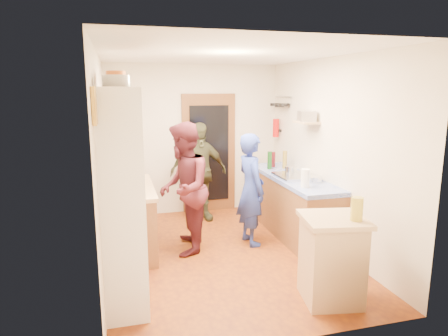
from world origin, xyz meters
name	(u,v)px	position (x,y,z in m)	size (l,w,h in m)	color
floor	(224,254)	(0.00, 0.00, -0.01)	(3.00, 4.00, 0.02)	#873F0D
ceiling	(224,53)	(0.00, 0.00, 2.61)	(3.00, 4.00, 0.02)	silver
wall_back	(195,140)	(0.00, 2.01, 1.30)	(3.00, 0.02, 2.60)	beige
wall_front	(288,199)	(0.00, -2.01, 1.30)	(3.00, 0.02, 2.60)	beige
wall_left	(102,164)	(-1.51, 0.00, 1.30)	(0.02, 4.00, 2.60)	beige
wall_right	(329,154)	(1.51, 0.00, 1.30)	(0.02, 4.00, 2.60)	beige
door_frame	(209,153)	(0.25, 1.97, 1.05)	(0.95, 0.06, 2.10)	brown
door_glass	(209,154)	(0.25, 1.94, 1.05)	(0.70, 0.02, 1.70)	black
hutch_body	(122,196)	(-1.30, -0.80, 1.10)	(0.40, 1.20, 2.20)	white
hutch_top_shelf	(117,89)	(-1.30, -0.80, 2.18)	(0.40, 1.14, 0.04)	white
plate_stack	(116,81)	(-1.30, -1.08, 2.25)	(0.25, 0.25, 0.10)	white
orange_pot_a	(116,79)	(-1.30, -0.73, 2.28)	(0.19, 0.19, 0.15)	orange
orange_pot_b	(116,79)	(-1.30, -0.48, 2.28)	(0.19, 0.19, 0.16)	orange
left_counter_base	(131,220)	(-1.20, 0.45, 0.42)	(0.60, 1.40, 0.85)	brown
left_counter_top	(129,188)	(-1.20, 0.45, 0.88)	(0.64, 1.44, 0.05)	tan
toaster	(134,188)	(-1.15, 0.01, 0.98)	(0.22, 0.15, 0.17)	white
kettle	(125,182)	(-1.25, 0.32, 0.99)	(0.16, 0.16, 0.18)	white
orange_bowl	(135,182)	(-1.12, 0.52, 0.94)	(0.19, 0.19, 0.09)	orange
chopping_board	(129,176)	(-1.18, 1.03, 0.91)	(0.30, 0.22, 0.03)	tan
right_counter_base	(291,206)	(1.20, 0.50, 0.42)	(0.60, 2.20, 0.84)	brown
right_counter_top	(292,178)	(1.20, 0.50, 0.87)	(0.62, 2.22, 0.06)	#0529B2
hob	(296,176)	(1.20, 0.38, 0.92)	(0.55, 0.58, 0.04)	silver
pot_on_hob	(291,170)	(1.15, 0.45, 1.00)	(0.18, 0.18, 0.11)	silver
bottle_a	(270,160)	(1.05, 1.06, 1.04)	(0.07, 0.07, 0.29)	#143F14
bottle_b	(273,159)	(1.18, 1.22, 1.03)	(0.06, 0.06, 0.25)	#591419
bottle_c	(285,160)	(1.31, 1.05, 1.05)	(0.07, 0.07, 0.29)	olive
paper_towel	(305,178)	(1.05, -0.22, 1.02)	(0.11, 0.11, 0.25)	white
mixing_bowl	(313,179)	(1.30, 0.03, 0.94)	(0.23, 0.23, 0.09)	silver
island_base	(331,261)	(0.76, -1.46, 0.43)	(0.55, 0.55, 0.86)	tan
island_top	(334,219)	(0.76, -1.46, 0.89)	(0.62, 0.62, 0.05)	tan
cutting_board	(327,217)	(0.72, -1.40, 0.90)	(0.35, 0.28, 0.02)	white
oil_jar	(357,209)	(0.91, -1.61, 1.03)	(0.12, 0.12, 0.24)	#AD9E2D
pan_rail	(283,97)	(1.46, 1.52, 2.05)	(0.02, 0.02, 0.65)	silver
pan_hang_a	(284,105)	(1.40, 1.35, 1.92)	(0.18, 0.18, 0.05)	black
pan_hang_b	(279,106)	(1.40, 1.55, 1.90)	(0.16, 0.16, 0.05)	black
pan_hang_c	(275,104)	(1.40, 1.75, 1.91)	(0.17, 0.17, 0.05)	black
wall_shelf	(306,122)	(1.37, 0.45, 1.70)	(0.26, 0.42, 0.03)	tan
radio	(307,116)	(1.37, 0.45, 1.79)	(0.22, 0.30, 0.15)	silver
ext_bracket	(279,131)	(1.47, 1.70, 1.45)	(0.06, 0.10, 0.04)	black
fire_extinguisher	(276,128)	(1.41, 1.70, 1.50)	(0.11, 0.11, 0.32)	red
picture_frame	(94,106)	(-1.48, -1.55, 2.05)	(0.03, 0.25, 0.30)	gold
person_hob	(254,190)	(0.49, 0.25, 0.79)	(0.58, 0.38, 1.58)	navy
person_left	(186,188)	(-0.46, 0.25, 0.88)	(0.86, 0.67, 1.76)	#481820
person_back	(199,172)	(-0.03, 1.48, 0.83)	(0.97, 0.40, 1.65)	#383821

